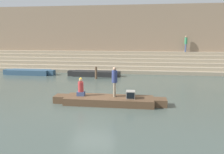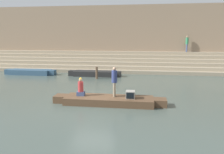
% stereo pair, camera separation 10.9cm
% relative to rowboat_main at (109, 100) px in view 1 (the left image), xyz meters
% --- Properties ---
extents(ground_plane, '(120.00, 120.00, 0.00)m').
position_rel_rowboat_main_xyz_m(ground_plane, '(-0.98, 0.27, -0.21)').
color(ground_plane, '#47544C').
extents(ghat_steps, '(36.00, 4.17, 2.02)m').
position_rel_rowboat_main_xyz_m(ghat_steps, '(-0.98, 12.70, 0.52)').
color(ghat_steps, gray).
rests_on(ghat_steps, ground).
extents(back_wall, '(34.20, 1.28, 7.27)m').
position_rel_rowboat_main_xyz_m(back_wall, '(-0.98, 14.80, 3.40)').
color(back_wall, '#937A60').
rests_on(back_wall, ground).
extents(rowboat_main, '(6.20, 1.51, 0.39)m').
position_rel_rowboat_main_xyz_m(rowboat_main, '(0.00, 0.00, 0.00)').
color(rowboat_main, brown).
rests_on(rowboat_main, ground).
extents(person_standing, '(0.30, 0.30, 1.64)m').
position_rel_rowboat_main_xyz_m(person_standing, '(0.28, 0.15, 1.13)').
color(person_standing, gray).
rests_on(person_standing, rowboat_main).
extents(person_rowing, '(0.42, 0.33, 1.03)m').
position_rel_rowboat_main_xyz_m(person_rowing, '(-1.61, 0.07, 0.60)').
color(person_rowing, '#3D4C75').
rests_on(person_rowing, rowboat_main).
extents(tv_set, '(0.48, 0.48, 0.41)m').
position_rel_rowboat_main_xyz_m(tv_set, '(1.18, -0.10, 0.38)').
color(tv_set, '#9E998E').
rests_on(tv_set, rowboat_main).
extents(moored_boat_shore, '(4.99, 1.25, 0.48)m').
position_rel_rowboat_main_xyz_m(moored_boat_shore, '(-2.68, 8.50, 0.05)').
color(moored_boat_shore, black).
rests_on(moored_boat_shore, ground).
extents(moored_boat_distant, '(5.16, 1.25, 0.48)m').
position_rel_rowboat_main_xyz_m(moored_boat_distant, '(-9.20, 8.50, 0.05)').
color(moored_boat_distant, '#33516B').
rests_on(moored_boat_distant, ground).
extents(mooring_post, '(0.20, 0.20, 1.08)m').
position_rel_rowboat_main_xyz_m(mooring_post, '(-2.21, 7.17, 0.33)').
color(mooring_post, brown).
rests_on(mooring_post, ground).
extents(person_on_steps, '(0.30, 0.30, 1.79)m').
position_rel_rowboat_main_xyz_m(person_on_steps, '(6.59, 13.86, 2.86)').
color(person_on_steps, '#3D4C75').
rests_on(person_on_steps, ghat_steps).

